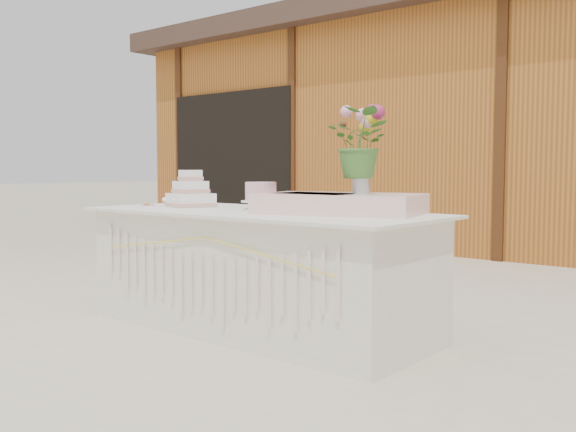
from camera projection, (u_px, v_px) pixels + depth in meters
name	position (u px, v px, depth m)	size (l,w,h in m)	color
ground	(258.00, 329.00, 4.16)	(80.00, 80.00, 0.00)	beige
barn	(558.00, 121.00, 8.63)	(12.60, 4.60, 3.30)	#A95B23
cake_table	(258.00, 270.00, 4.13)	(2.40, 1.00, 0.77)	white
wedding_cake	(191.00, 194.00, 4.53)	(0.37, 0.37, 0.26)	white
pink_cake_stand	(261.00, 195.00, 4.12)	(0.26, 0.26, 0.18)	white
satin_runner	(340.00, 204.00, 3.85)	(0.95, 0.55, 0.12)	#FFD2CD
flower_vase	(361.00, 182.00, 3.75)	(0.10, 0.10, 0.14)	silver
bouquet	(362.00, 135.00, 3.73)	(0.37, 0.32, 0.41)	#3C6D2B
loose_flowers	(167.00, 204.00, 4.74)	(0.15, 0.36, 0.02)	pink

